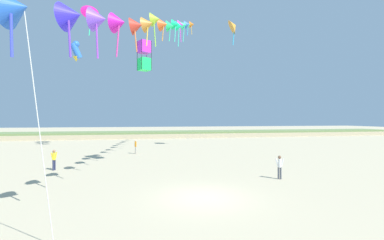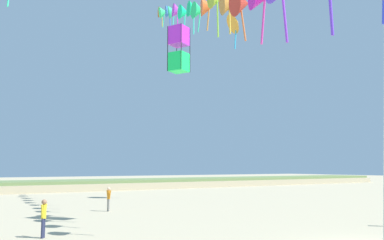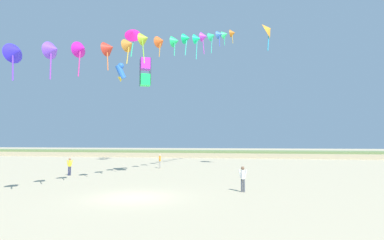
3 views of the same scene
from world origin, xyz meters
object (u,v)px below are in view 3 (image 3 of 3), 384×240
object	(u,v)px
person_near_right	(160,160)
large_kite_outer_drift	(145,72)
person_mid_center	(70,165)
large_kite_low_lead	(268,30)
large_kite_high_solo	(121,72)
person_near_left	(243,177)
large_kite_mid_trail	(133,34)

from	to	relation	value
person_near_right	large_kite_outer_drift	xyz separation A→B (m)	(0.88, -8.08, 8.78)
person_mid_center	large_kite_low_lead	xyz separation A→B (m)	(19.27, 10.41, 15.73)
large_kite_high_solo	large_kite_low_lead	bearing A→B (deg)	-12.87
large_kite_low_lead	large_kite_high_solo	world-z (taller)	large_kite_low_lead
person_near_right	person_mid_center	size ratio (longest dim) A/B	1.00
person_near_right	large_kite_outer_drift	size ratio (longest dim) A/B	0.64
person_mid_center	large_kite_high_solo	xyz separation A→B (m)	(-1.77, 15.22, 12.61)
person_near_left	large_kite_mid_trail	bearing A→B (deg)	126.97
large_kite_mid_trail	large_kite_high_solo	xyz separation A→B (m)	(-1.87, 0.19, -5.59)
person_near_left	large_kite_outer_drift	world-z (taller)	large_kite_outer_drift
person_mid_center	person_near_right	bearing A→B (deg)	53.85
large_kite_low_lead	large_kite_high_solo	size ratio (longest dim) A/B	1.26
large_kite_high_solo	large_kite_outer_drift	world-z (taller)	large_kite_high_solo
large_kite_low_lead	large_kite_mid_trail	distance (m)	19.87
person_mid_center	person_near_left	bearing A→B (deg)	-21.56
large_kite_low_lead	person_near_left	bearing A→B (deg)	-100.19
person_near_right	large_kite_outer_drift	distance (m)	11.96
large_kite_outer_drift	large_kite_mid_trail	bearing A→B (deg)	116.12
person_near_right	person_near_left	bearing A→B (deg)	-56.60
large_kite_low_lead	person_near_right	bearing A→B (deg)	-172.21
person_near_right	large_kite_high_solo	distance (m)	16.35
large_kite_low_lead	large_kite_outer_drift	world-z (taller)	large_kite_low_lead
large_kite_low_lead	large_kite_outer_drift	bearing A→B (deg)	-140.81
person_near_left	person_mid_center	distance (m)	17.47
large_kite_mid_trail	large_kite_outer_drift	size ratio (longest dim) A/B	1.86
person_near_right	large_kite_mid_trail	distance (m)	20.26
person_mid_center	large_kite_high_solo	world-z (taller)	large_kite_high_solo
large_kite_outer_drift	large_kite_low_lead	bearing A→B (deg)	39.19
large_kite_mid_trail	large_kite_outer_drift	world-z (taller)	large_kite_mid_trail
large_kite_mid_trail	large_kite_high_solo	bearing A→B (deg)	174.13
person_near_right	large_kite_mid_trail	bearing A→B (deg)	134.19
person_near_left	person_near_right	distance (m)	18.04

